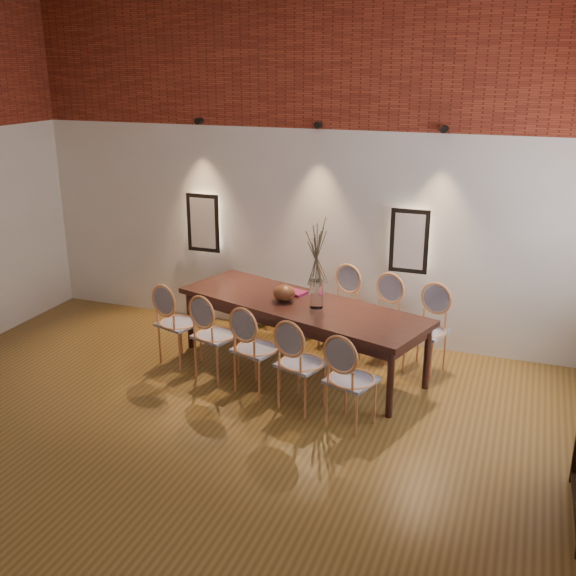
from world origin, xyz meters
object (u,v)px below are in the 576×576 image
(chair_far_c, at_px, (338,309))
(vase, at_px, (317,294))
(dining_table, at_px, (301,335))
(chair_near_a, at_px, (179,323))
(chair_near_b, at_px, (216,335))
(chair_far_b, at_px, (300,299))
(chair_far_d, at_px, (380,319))
(chair_far_a, at_px, (264,289))
(chair_near_c, at_px, (257,349))
(chair_far_e, at_px, (426,331))
(book, at_px, (294,292))
(bowl, at_px, (284,293))
(chair_near_d, at_px, (302,363))
(chair_near_e, at_px, (352,380))

(chair_far_c, distance_m, vase, 0.88)
(dining_table, distance_m, chair_near_a, 1.36)
(chair_near_b, xyz_separation_m, chair_far_b, (0.45, 1.40, 0.00))
(chair_far_d, bearing_deg, chair_far_a, 0.00)
(chair_near_c, distance_m, chair_far_b, 1.58)
(chair_near_c, height_order, chair_far_e, same)
(chair_near_b, height_order, vase, vase)
(chair_near_c, height_order, chair_far_b, same)
(chair_near_a, bearing_deg, dining_table, 32.94)
(chair_near_b, bearing_deg, book, 71.31)
(chair_near_b, relative_size, chair_far_e, 1.00)
(chair_far_c, bearing_deg, vase, 105.74)
(dining_table, xyz_separation_m, book, (-0.17, 0.27, 0.39))
(bowl, bearing_deg, chair_near_d, -59.99)
(dining_table, xyz_separation_m, bowl, (-0.19, 0.01, 0.46))
(chair_near_c, distance_m, bowl, 0.80)
(chair_far_d, relative_size, chair_far_e, 1.00)
(chair_near_c, height_order, chair_far_d, same)
(chair_near_a, distance_m, chair_far_a, 1.47)
(chair_far_a, bearing_deg, chair_far_d, -180.00)
(chair_far_d, xyz_separation_m, bowl, (-0.96, -0.52, 0.37))
(chair_far_c, xyz_separation_m, bowl, (-0.42, -0.69, 0.37))
(chair_far_a, xyz_separation_m, chair_far_c, (1.08, -0.35, 0.00))
(chair_far_b, distance_m, bowl, 0.95)
(vase, bearing_deg, chair_far_d, 46.17)
(chair_near_c, bearing_deg, dining_table, 90.00)
(chair_near_a, relative_size, vase, 3.13)
(chair_near_c, height_order, book, chair_near_c)
(chair_far_b, distance_m, chair_far_e, 1.71)
(chair_near_b, height_order, book, chair_near_b)
(chair_far_e, height_order, bowl, chair_far_e)
(dining_table, height_order, vase, vase)
(chair_far_a, bearing_deg, chair_near_b, 111.10)
(chair_near_b, relative_size, chair_far_b, 1.00)
(chair_near_d, relative_size, vase, 3.13)
(chair_near_a, bearing_deg, chair_far_a, 90.00)
(dining_table, bearing_deg, chair_far_c, 90.00)
(chair_far_a, xyz_separation_m, bowl, (0.67, -1.04, 0.37))
(chair_far_e, xyz_separation_m, vase, (-1.11, -0.42, 0.43))
(chair_far_c, xyz_separation_m, book, (-0.40, -0.43, 0.30))
(chair_far_d, distance_m, vase, 0.93)
(chair_near_d, height_order, chair_near_e, same)
(chair_far_b, relative_size, vase, 3.13)
(chair_near_b, height_order, chair_near_e, same)
(chair_far_b, xyz_separation_m, chair_far_c, (0.54, -0.17, 0.00))
(book, bearing_deg, chair_near_a, -150.99)
(chair_near_c, bearing_deg, chair_near_b, -180.00)
(chair_far_d, bearing_deg, bowl, 46.15)
(chair_near_a, bearing_deg, chair_far_b, 68.90)
(chair_far_c, distance_m, chair_far_d, 0.57)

